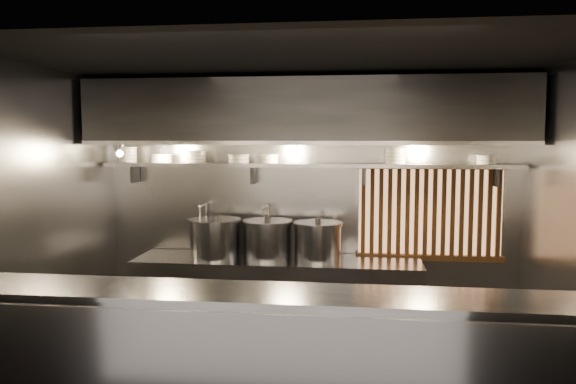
% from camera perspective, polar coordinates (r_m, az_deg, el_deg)
% --- Properties ---
extents(ceiling, '(4.50, 4.50, 0.00)m').
position_cam_1_polar(ceiling, '(4.69, 0.52, 13.25)').
color(ceiling, black).
rests_on(ceiling, wall_back).
extents(wall_back, '(4.50, 0.00, 4.50)m').
position_cam_1_polar(wall_back, '(6.19, 2.12, -1.62)').
color(wall_back, gray).
rests_on(wall_back, floor).
extents(wall_left, '(0.00, 3.00, 3.00)m').
position_cam_1_polar(wall_left, '(5.45, -23.73, -3.06)').
color(wall_left, gray).
rests_on(wall_left, floor).
extents(wall_right, '(0.00, 3.00, 3.00)m').
position_cam_1_polar(wall_right, '(4.99, 27.21, -3.96)').
color(wall_right, gray).
rests_on(wall_right, floor).
extents(serving_counter, '(4.50, 0.56, 1.13)m').
position_cam_1_polar(serving_counter, '(4.03, -1.17, -17.89)').
color(serving_counter, gray).
rests_on(serving_counter, floor).
extents(cooking_bench, '(3.00, 0.70, 0.90)m').
position_cam_1_polar(cooking_bench, '(6.06, -1.11, -10.96)').
color(cooking_bench, gray).
rests_on(cooking_bench, floor).
extents(bowl_shelf, '(4.40, 0.34, 0.04)m').
position_cam_1_polar(bowl_shelf, '(5.97, 1.98, 2.74)').
color(bowl_shelf, gray).
rests_on(bowl_shelf, wall_back).
extents(exhaust_hood, '(4.40, 0.81, 0.65)m').
position_cam_1_polar(exhaust_hood, '(5.75, 1.80, 8.06)').
color(exhaust_hood, '#2D2D30').
rests_on(exhaust_hood, ceiling).
extents(wood_screen, '(1.56, 0.09, 1.04)m').
position_cam_1_polar(wood_screen, '(6.17, 14.20, -2.00)').
color(wood_screen, '#E8A368').
rests_on(wood_screen, wall_back).
extents(faucet_left, '(0.04, 0.30, 0.50)m').
position_cam_1_polar(faucet_left, '(6.28, -8.52, -2.43)').
color(faucet_left, silver).
rests_on(faucet_left, wall_back).
extents(faucet_right, '(0.04, 0.30, 0.50)m').
position_cam_1_polar(faucet_right, '(6.13, -2.19, -2.57)').
color(faucet_right, silver).
rests_on(faucet_right, wall_back).
extents(heat_lamp, '(0.25, 0.35, 0.20)m').
position_cam_1_polar(heat_lamp, '(5.99, -16.89, 4.31)').
color(heat_lamp, gray).
rests_on(heat_lamp, exhaust_hood).
extents(pendant_bulb, '(0.09, 0.09, 0.19)m').
position_cam_1_polar(pendant_bulb, '(5.86, 0.90, 3.49)').
color(pendant_bulb, '#2D2D30').
rests_on(pendant_bulb, exhaust_hood).
extents(stock_pot_left, '(0.59, 0.59, 0.45)m').
position_cam_1_polar(stock_pot_left, '(6.02, -7.41, -4.67)').
color(stock_pot_left, gray).
rests_on(stock_pot_left, cooking_bench).
extents(stock_pot_mid, '(0.62, 0.62, 0.44)m').
position_cam_1_polar(stock_pot_mid, '(5.87, 3.05, -4.97)').
color(stock_pot_mid, gray).
rests_on(stock_pot_mid, cooking_bench).
extents(stock_pot_right, '(0.68, 0.68, 0.44)m').
position_cam_1_polar(stock_pot_right, '(5.95, -2.08, -4.80)').
color(stock_pot_right, gray).
rests_on(stock_pot_right, cooking_bench).
extents(bowl_stack_0, '(0.20, 0.20, 0.17)m').
position_cam_1_polar(bowl_stack_0, '(6.46, -15.96, 3.68)').
color(bowl_stack_0, silver).
rests_on(bowl_stack_0, bowl_shelf).
extents(bowl_stack_1, '(0.24, 0.24, 0.09)m').
position_cam_1_polar(bowl_stack_1, '(6.32, -12.73, 3.37)').
color(bowl_stack_1, silver).
rests_on(bowl_stack_1, bowl_shelf).
extents(bowl_stack_2, '(0.24, 0.24, 0.13)m').
position_cam_1_polar(bowl_stack_2, '(6.20, -9.36, 3.57)').
color(bowl_stack_2, silver).
rests_on(bowl_stack_2, bowl_shelf).
extents(bowl_stack_3, '(0.24, 0.24, 0.09)m').
position_cam_1_polar(bowl_stack_3, '(6.08, -5.03, 3.41)').
color(bowl_stack_3, silver).
rests_on(bowl_stack_3, bowl_shelf).
extents(bowl_stack_4, '(0.20, 0.20, 0.09)m').
position_cam_1_polar(bowl_stack_4, '(6.02, -1.89, 3.41)').
color(bowl_stack_4, silver).
rests_on(bowl_stack_4, bowl_shelf).
extents(bowl_stack_5, '(0.22, 0.22, 0.17)m').
position_cam_1_polar(bowl_stack_5, '(5.95, 10.87, 3.65)').
color(bowl_stack_5, silver).
rests_on(bowl_stack_5, bowl_shelf).
extents(bowl_stack_6, '(0.21, 0.21, 0.09)m').
position_cam_1_polar(bowl_stack_6, '(6.08, 19.53, 3.11)').
color(bowl_stack_6, silver).
rests_on(bowl_stack_6, bowl_shelf).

